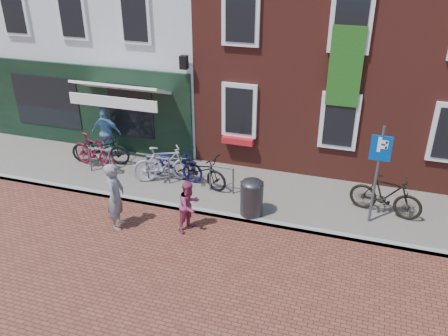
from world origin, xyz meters
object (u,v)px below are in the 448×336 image
(bicycle_1, at_px, (94,151))
(litter_bin, at_px, (252,195))
(bicycle_4, at_px, (199,170))
(cafe_person, at_px, (106,133))
(bicycle_0, at_px, (100,149))
(bicycle_3, at_px, (164,164))
(bicycle_5, at_px, (386,195))
(parking_sign, at_px, (378,162))
(woman, at_px, (116,196))
(boy, at_px, (189,206))
(bicycle_2, at_px, (173,163))

(bicycle_1, bearing_deg, litter_bin, -84.96)
(litter_bin, distance_m, bicycle_4, 2.19)
(cafe_person, distance_m, bicycle_4, 3.78)
(cafe_person, bearing_deg, bicycle_1, 84.91)
(bicycle_0, height_order, bicycle_3, bicycle_3)
(litter_bin, distance_m, cafe_person, 5.92)
(bicycle_0, bearing_deg, bicycle_5, -102.33)
(parking_sign, relative_size, bicycle_0, 1.37)
(bicycle_0, bearing_deg, woman, -152.13)
(litter_bin, distance_m, boy, 1.70)
(bicycle_3, height_order, bicycle_4, bicycle_3)
(boy, xyz_separation_m, bicycle_4, (-0.54, 2.09, -0.07))
(cafe_person, relative_size, bicycle_4, 0.87)
(bicycle_0, bearing_deg, bicycle_3, -110.82)
(bicycle_0, bearing_deg, cafe_person, -2.96)
(litter_bin, relative_size, bicycle_5, 0.59)
(bicycle_2, distance_m, bicycle_3, 0.30)
(bicycle_0, distance_m, bicycle_3, 2.55)
(bicycle_0, relative_size, bicycle_2, 1.00)
(bicycle_3, distance_m, bicycle_4, 1.07)
(parking_sign, bearing_deg, woman, -161.47)
(bicycle_2, distance_m, bicycle_5, 6.15)
(cafe_person, bearing_deg, bicycle_5, 165.41)
(parking_sign, height_order, bicycle_1, parking_sign)
(parking_sign, bearing_deg, boy, -159.89)
(parking_sign, xyz_separation_m, bicycle_1, (-8.51, 0.55, -1.15))
(boy, xyz_separation_m, bicycle_3, (-1.61, 2.02, -0.01))
(cafe_person, relative_size, bicycle_2, 0.87)
(litter_bin, xyz_separation_m, cafe_person, (-5.54, 2.06, 0.27))
(parking_sign, relative_size, bicycle_1, 1.41)
(boy, height_order, bicycle_4, boy)
(bicycle_1, xyz_separation_m, bicycle_2, (2.70, 0.09, -0.06))
(parking_sign, bearing_deg, bicycle_1, 176.29)
(bicycle_4, bearing_deg, bicycle_0, 98.78)
(bicycle_2, height_order, bicycle_4, same)
(litter_bin, bearing_deg, bicycle_2, 156.07)
(litter_bin, xyz_separation_m, bicycle_1, (-5.48, 1.15, -0.01))
(boy, distance_m, bicycle_2, 2.66)
(woman, relative_size, boy, 1.32)
(parking_sign, relative_size, boy, 1.95)
(woman, distance_m, bicycle_0, 3.77)
(cafe_person, xyz_separation_m, bicycle_5, (8.91, -0.96, -0.28))
(woman, bearing_deg, parking_sign, -84.86)
(parking_sign, distance_m, cafe_person, 8.73)
(parking_sign, relative_size, bicycle_2, 1.37)
(litter_bin, relative_size, bicycle_2, 0.57)
(cafe_person, bearing_deg, bicycle_3, 149.23)
(bicycle_1, bearing_deg, cafe_person, 20.18)
(bicycle_2, distance_m, bicycle_4, 0.89)
(woman, xyz_separation_m, bicycle_5, (6.54, 2.58, -0.23))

